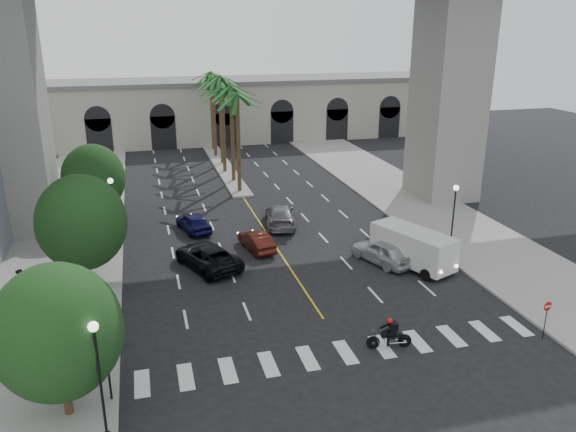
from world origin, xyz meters
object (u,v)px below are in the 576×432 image
at_px(lamp_post_left_far, 113,207).
at_px(pedestrian_b, 22,285).
at_px(car_a, 383,251).
at_px(do_not_enter_sign, 547,312).
at_px(traffic_signal_near, 106,352).
at_px(car_e, 194,222).
at_px(cargo_van, 413,247).
at_px(motorcycle_rider, 391,334).
at_px(car_d, 280,215).
at_px(lamp_post_right, 453,215).
at_px(pedestrian_a, 19,303).
at_px(car_b, 256,241).
at_px(traffic_signal_far, 109,308).
at_px(car_c, 208,256).
at_px(lamp_post_left_near, 99,371).

relative_size(lamp_post_left_far, pedestrian_b, 2.75).
distance_m(car_a, pedestrian_b, 23.03).
height_order(car_a, do_not_enter_sign, do_not_enter_sign).
bearing_deg(do_not_enter_sign, traffic_signal_near, 170.62).
relative_size(car_e, cargo_van, 0.69).
relative_size(motorcycle_rider, pedestrian_b, 1.20).
distance_m(traffic_signal_near, car_d, 24.02).
height_order(motorcycle_rider, cargo_van, cargo_van).
height_order(lamp_post_right, do_not_enter_sign, lamp_post_right).
distance_m(lamp_post_left_far, car_e, 6.72).
relative_size(lamp_post_left_far, lamp_post_right, 1.00).
bearing_deg(pedestrian_a, motorcycle_rider, -31.90).
bearing_deg(car_d, pedestrian_a, 43.09).
bearing_deg(cargo_van, pedestrian_a, 160.14).
distance_m(cargo_van, pedestrian_b, 24.81).
relative_size(pedestrian_a, do_not_enter_sign, 0.77).
relative_size(traffic_signal_near, pedestrian_a, 2.18).
height_order(car_e, pedestrian_a, pedestrian_a).
xyz_separation_m(car_b, cargo_van, (9.69, -5.62, 0.74)).
bearing_deg(traffic_signal_far, cargo_van, 16.80).
relative_size(traffic_signal_far, cargo_van, 0.57).
distance_m(car_b, pedestrian_a, 16.28).
xyz_separation_m(motorcycle_rider, cargo_van, (5.83, 9.04, 0.66)).
bearing_deg(car_c, car_d, -156.87).
relative_size(lamp_post_left_far, do_not_enter_sign, 2.46).
xyz_separation_m(motorcycle_rider, pedestrian_b, (-18.95, 10.23, 0.36)).
bearing_deg(car_a, pedestrian_a, -15.08).
height_order(car_d, cargo_van, cargo_van).
bearing_deg(traffic_signal_far, do_not_enter_sign, -11.59).
height_order(traffic_signal_far, motorcycle_rider, traffic_signal_far).
bearing_deg(pedestrian_a, lamp_post_left_far, 53.89).
bearing_deg(lamp_post_left_near, do_not_enter_sign, 5.29).
distance_m(car_d, do_not_enter_sign, 22.61).
height_order(lamp_post_left_far, car_a, lamp_post_left_far).
xyz_separation_m(motorcycle_rider, car_c, (-7.72, 12.45, 0.04)).
height_order(traffic_signal_far, cargo_van, traffic_signal_far).
height_order(car_a, car_d, car_d).
bearing_deg(car_e, car_d, 162.16).
distance_m(traffic_signal_far, do_not_enter_sign, 22.27).
distance_m(car_b, car_d, 5.62).
relative_size(lamp_post_left_far, motorcycle_rider, 2.29).
bearing_deg(lamp_post_right, traffic_signal_far, -164.02).
bearing_deg(cargo_van, pedestrian_b, 155.16).
bearing_deg(pedestrian_a, traffic_signal_near, -68.89).
xyz_separation_m(car_b, pedestrian_b, (-15.09, -4.44, 0.44)).
bearing_deg(motorcycle_rider, pedestrian_a, 165.63).
distance_m(car_c, pedestrian_a, 11.87).
bearing_deg(pedestrian_a, car_c, 13.00).
distance_m(lamp_post_left_far, do_not_enter_sign, 29.02).
bearing_deg(lamp_post_left_far, car_a, -23.01).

